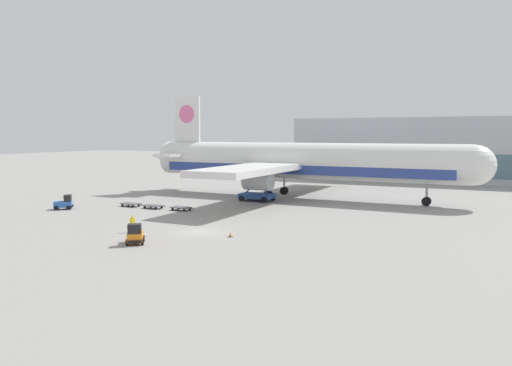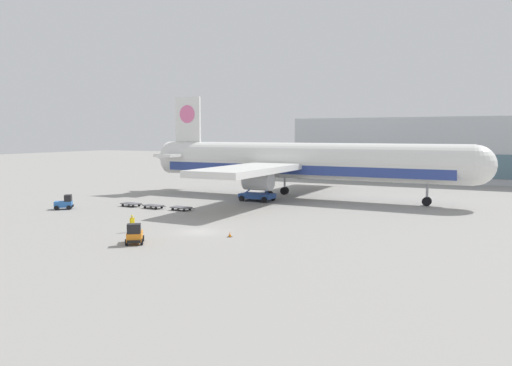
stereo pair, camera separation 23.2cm
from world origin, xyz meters
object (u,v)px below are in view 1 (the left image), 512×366
Objects in this scene: baggage_dolly_second at (153,206)px; ground_crew_near at (132,222)px; baggage_dolly_lead at (131,204)px; scissor_lift_loader at (257,189)px; traffic_cone_near at (230,234)px; airplane_main at (296,162)px; baggage_tug_mid at (64,203)px; baggage_dolly_third at (181,208)px; baggage_tug_foreground at (135,235)px.

ground_crew_near is at bearing -56.41° from baggage_dolly_second.
baggage_dolly_lead is 2.03× the size of ground_crew_near.
scissor_lift_loader is 9.30× the size of traffic_cone_near.
traffic_cone_near is (5.54, -32.07, -5.57)m from airplane_main.
baggage_tug_mid is at bearing -93.43° from ground_crew_near.
ground_crew_near is (3.95, -14.81, 0.71)m from baggage_dolly_third.
baggage_dolly_lead is 4.15m from baggage_dolly_second.
baggage_tug_mid is (-24.22, -25.76, -4.96)m from airplane_main.
baggage_tug_foreground is 0.75× the size of baggage_dolly_second.
scissor_lift_loader reaches higher than traffic_cone_near.
baggage_dolly_lead is (-16.60, 19.15, -0.49)m from baggage_tug_foreground.
baggage_dolly_third is at bearing 167.06° from baggage_tug_foreground.
scissor_lift_loader reaches higher than baggage_dolly_second.
traffic_cone_near is at bearing 100.10° from baggage_tug_foreground.
traffic_cone_near is at bearing -24.76° from baggage_dolly_lead.
traffic_cone_near is (23.23, -12.42, -0.12)m from baggage_dolly_lead.
baggage_tug_foreground reaches higher than ground_crew_near.
baggage_dolly_second is at bearing -173.64° from baggage_dolly_third.
scissor_lift_loader is 1.40× the size of baggage_dolly_lead.
baggage_tug_foreground is 9.46m from traffic_cone_near.
ground_crew_near is at bearing -97.64° from airplane_main.
ground_crew_near is at bearing -71.71° from baggage_dolly_third.
traffic_cone_near is (10.59, 2.33, -0.82)m from ground_crew_near.
airplane_main is 20.76× the size of baggage_tug_mid.
baggage_dolly_third is 6.64× the size of traffic_cone_near.
scissor_lift_loader is at bearing -121.39° from airplane_main.
ground_crew_near is (12.63, -14.75, 0.71)m from baggage_dolly_lead.
baggage_dolly_lead and baggage_dolly_third have the same top height.
ground_crew_near is at bearing -91.56° from scissor_lift_loader.
baggage_dolly_third is at bearing 3.77° from baggage_dolly_lead.
baggage_tug_mid is 16.43m from baggage_dolly_third.
scissor_lift_loader is 2.84× the size of ground_crew_near.
airplane_main reaches higher than scissor_lift_loader.
scissor_lift_loader reaches higher than baggage_tug_foreground.
baggage_dolly_lead is (-13.75, -13.38, -1.54)m from scissor_lift_loader.
airplane_main is at bearing 143.07° from baggage_tug_foreground.
scissor_lift_loader is at bearing 5.95° from baggage_tug_mid.
traffic_cone_near is at bearing -69.12° from scissor_lift_loader.
scissor_lift_loader is 1.86× the size of baggage_tug_foreground.
traffic_cone_near is at bearing -49.88° from baggage_tug_mid.
traffic_cone_near is (29.76, -6.32, -0.60)m from baggage_tug_mid.
baggage_tug_foreground is at bearing -84.28° from scissor_lift_loader.
traffic_cone_near is (6.63, 6.73, -0.60)m from baggage_tug_foreground.
airplane_main reaches higher than baggage_dolly_third.
baggage_tug_foreground is at bearing -67.31° from baggage_tug_mid.
baggage_dolly_lead is 1.00× the size of baggage_dolly_second.
ground_crew_near is at bearing -173.26° from baggage_tug_foreground.
baggage_tug_mid is at bearing -154.75° from baggage_tug_foreground.
baggage_tug_mid reaches higher than traffic_cone_near.
airplane_main is 20.67× the size of baggage_tug_foreground.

